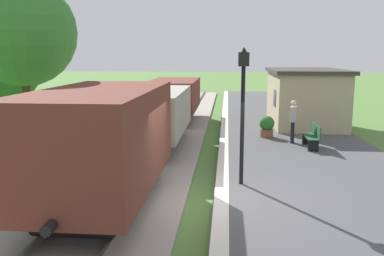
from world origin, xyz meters
The scene contains 15 objects.
ground_plane centered at (0.00, 0.00, 0.00)m, with size 160.00×160.00×0.00m, color #517A38.
platform_slab centered at (3.20, 0.00, 0.12)m, with size 6.00×60.00×0.25m, color #4C4C4F.
platform_edge_stripe centered at (0.40, 0.00, 0.25)m, with size 0.36×60.00×0.01m, color silver.
track_ballast centered at (-2.40, 0.00, 0.06)m, with size 3.80×60.00×0.12m, color #9E9389.
rail_near centered at (-1.68, 0.00, 0.19)m, with size 0.07×60.00×0.14m, color slate.
rail_far centered at (-3.12, 0.00, 0.19)m, with size 0.07×60.00×0.14m, color slate.
freight_train centered at (-2.40, 5.37, 1.51)m, with size 2.50×19.40×2.72m.
station_hut centered at (4.40, 11.34, 1.65)m, with size 3.50×5.80×2.78m.
bench_near_hut centered at (3.75, 5.83, 0.72)m, with size 0.42×1.50×0.91m.
bench_down_platform centered at (3.75, 16.49, 0.72)m, with size 0.42×1.50×0.91m.
person_waiting centered at (3.13, 6.67, 1.18)m, with size 0.30×0.42×1.71m.
potted_planter centered at (2.22, 7.79, 0.72)m, with size 0.64×0.64×0.92m.
lamp_post_near centered at (0.92, 1.16, 2.80)m, with size 0.28×0.28×3.70m.
tree_trackside_mid centered at (-6.01, 3.08, 4.42)m, with size 3.42×3.42×6.15m.
tree_trackside_far centered at (-10.28, 9.34, 3.24)m, with size 3.71×3.71×5.10m.
Camera 1 is at (0.50, -9.77, 3.76)m, focal length 38.48 mm.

